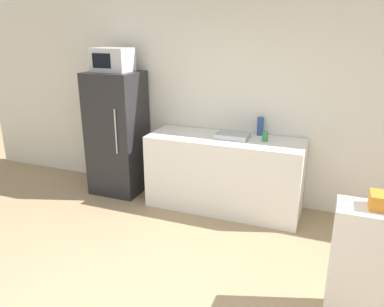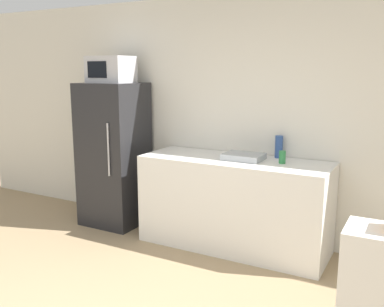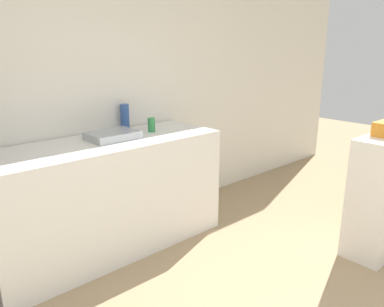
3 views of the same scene
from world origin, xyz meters
name	(u,v)px [view 3 (image 3 of 3)]	position (x,y,z in m)	size (l,w,h in m)	color
wall_back	(67,92)	(0.00, 2.73, 1.30)	(8.00, 0.06, 2.60)	silver
counter	(108,196)	(0.10, 2.35, 0.47)	(1.92, 0.68, 0.93)	silver
sink_basin	(113,135)	(0.19, 2.37, 0.96)	(0.39, 0.30, 0.06)	#9EA3A8
bottle_tall	(125,117)	(0.47, 2.63, 1.05)	(0.08, 0.08, 0.23)	#2D4C8C
bottle_short	(151,125)	(0.58, 2.38, 1.00)	(0.07, 0.07, 0.12)	#2D7F42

